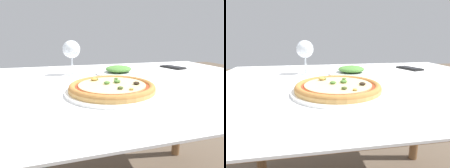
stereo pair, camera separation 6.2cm
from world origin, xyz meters
TOP-DOWN VIEW (x-y plane):
  - dining_table at (0.00, 0.00)m, footprint 1.31×0.98m
  - pizza_plate at (-0.13, -0.17)m, footprint 0.31×0.31m
  - wine_glass_far_left at (-0.23, 0.18)m, footprint 0.08×0.08m
  - cell_phone at (0.36, 0.23)m, footprint 0.11×0.16m
  - side_plate at (-0.01, 0.14)m, footprint 0.22×0.22m

SIDE VIEW (x-z plane):
  - dining_table at x=0.00m, z-range 0.28..1.00m
  - cell_phone at x=0.36m, z-range 0.72..0.73m
  - side_plate at x=-0.01m, z-range 0.71..0.76m
  - pizza_plate at x=-0.13m, z-range 0.72..0.76m
  - wine_glass_far_left at x=-0.23m, z-range 0.76..0.92m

